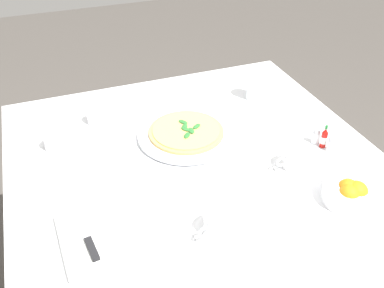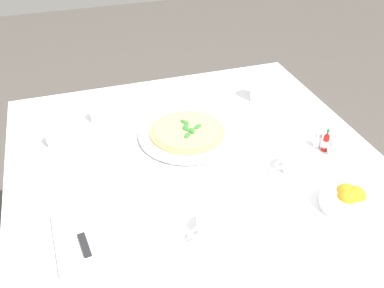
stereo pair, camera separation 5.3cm
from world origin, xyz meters
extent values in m
cube|color=white|center=(0.00, 0.00, 0.75)|extent=(1.16, 1.16, 0.02)
cube|color=white|center=(0.00, -0.58, 0.60)|extent=(1.16, 0.01, 0.28)
cube|color=white|center=(0.00, 0.58, 0.60)|extent=(1.16, 0.01, 0.28)
cube|color=white|center=(0.58, 0.00, 0.60)|extent=(0.01, 1.16, 0.28)
cylinder|color=brown|center=(0.49, -0.49, 0.37)|extent=(0.06, 0.06, 0.74)
cylinder|color=brown|center=(0.49, 0.49, 0.37)|extent=(0.06, 0.06, 0.74)
cylinder|color=white|center=(0.14, -0.01, 0.76)|extent=(0.20, 0.20, 0.01)
cylinder|color=white|center=(0.14, -0.01, 0.77)|extent=(0.33, 0.33, 0.01)
cylinder|color=#DBAD60|center=(0.14, -0.01, 0.78)|extent=(0.26, 0.26, 0.01)
cylinder|color=#EAC66B|center=(0.14, -0.01, 0.79)|extent=(0.23, 0.23, 0.00)
ellipsoid|color=#2D7533|center=(0.18, -0.01, 0.79)|extent=(0.04, 0.03, 0.01)
ellipsoid|color=#2D7533|center=(0.14, -0.05, 0.79)|extent=(0.04, 0.04, 0.01)
ellipsoid|color=#2D7533|center=(0.10, 0.00, 0.79)|extent=(0.04, 0.04, 0.01)
ellipsoid|color=#2D7533|center=(0.14, -0.01, 0.79)|extent=(0.04, 0.03, 0.01)
ellipsoid|color=#2D7533|center=(0.12, -0.02, 0.79)|extent=(0.04, 0.02, 0.01)
ellipsoid|color=#2D7533|center=(0.15, -0.01, 0.79)|extent=(0.04, 0.03, 0.01)
cylinder|color=white|center=(0.22, 0.41, 0.76)|extent=(0.13, 0.13, 0.01)
cylinder|color=white|center=(0.22, 0.41, 0.79)|extent=(0.08, 0.08, 0.06)
torus|color=white|center=(0.27, 0.39, 0.80)|extent=(0.03, 0.02, 0.03)
cylinder|color=black|center=(0.22, 0.41, 0.82)|extent=(0.07, 0.07, 0.00)
cylinder|color=white|center=(0.33, 0.25, 0.76)|extent=(0.13, 0.13, 0.01)
cylinder|color=white|center=(0.33, 0.25, 0.79)|extent=(0.08, 0.08, 0.06)
torus|color=white|center=(0.33, 0.20, 0.79)|extent=(0.01, 0.04, 0.03)
cylinder|color=black|center=(0.33, 0.25, 0.82)|extent=(0.07, 0.07, 0.00)
cylinder|color=white|center=(-0.29, 0.06, 0.76)|extent=(0.13, 0.13, 0.01)
cylinder|color=white|center=(-0.29, 0.06, 0.79)|extent=(0.08, 0.08, 0.05)
torus|color=white|center=(-0.31, 0.11, 0.79)|extent=(0.02, 0.04, 0.03)
cylinder|color=black|center=(-0.29, 0.06, 0.81)|extent=(0.07, 0.07, 0.00)
cylinder|color=white|center=(-0.14, -0.27, 0.76)|extent=(0.13, 0.13, 0.01)
cylinder|color=white|center=(-0.14, -0.27, 0.79)|extent=(0.08, 0.08, 0.06)
torus|color=white|center=(-0.13, -0.22, 0.79)|extent=(0.01, 0.04, 0.03)
cylinder|color=black|center=(-0.14, -0.27, 0.82)|extent=(0.07, 0.07, 0.00)
cylinder|color=white|center=(0.30, -0.35, 0.81)|extent=(0.07, 0.07, 0.11)
cylinder|color=silver|center=(0.30, -0.35, 0.79)|extent=(0.06, 0.06, 0.07)
cube|color=white|center=(-0.21, 0.38, 0.77)|extent=(0.23, 0.14, 0.02)
cube|color=silver|center=(-0.16, 0.39, 0.78)|extent=(0.12, 0.03, 0.01)
cube|color=black|center=(-0.26, 0.38, 0.78)|extent=(0.08, 0.03, 0.01)
cylinder|color=white|center=(-0.31, -0.33, 0.78)|extent=(0.15, 0.15, 0.04)
sphere|color=orange|center=(-0.30, -0.33, 0.79)|extent=(0.06, 0.06, 0.06)
sphere|color=orange|center=(-0.32, -0.32, 0.79)|extent=(0.06, 0.06, 0.06)
sphere|color=orange|center=(-0.32, -0.35, 0.79)|extent=(0.06, 0.06, 0.06)
cylinder|color=#B7140F|center=(-0.07, -0.42, 0.78)|extent=(0.02, 0.02, 0.05)
cylinder|color=white|center=(-0.07, -0.42, 0.78)|extent=(0.02, 0.02, 0.02)
cone|color=#B7140F|center=(-0.07, -0.42, 0.82)|extent=(0.02, 0.02, 0.02)
cylinder|color=#1E722D|center=(-0.07, -0.42, 0.83)|extent=(0.01, 0.01, 0.01)
cylinder|color=white|center=(-0.04, -0.41, 0.78)|extent=(0.03, 0.03, 0.04)
cylinder|color=white|center=(-0.04, -0.41, 0.77)|extent=(0.02, 0.02, 0.03)
sphere|color=silver|center=(-0.04, -0.41, 0.80)|extent=(0.02, 0.02, 0.02)
cylinder|color=white|center=(-0.10, -0.43, 0.78)|extent=(0.03, 0.03, 0.04)
cylinder|color=#38332D|center=(-0.10, -0.43, 0.77)|extent=(0.02, 0.02, 0.03)
sphere|color=silver|center=(-0.10, -0.43, 0.80)|extent=(0.02, 0.02, 0.02)
camera|label=1|loc=(-0.97, 0.39, 1.59)|focal=39.42mm
camera|label=2|loc=(-0.99, 0.34, 1.59)|focal=39.42mm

